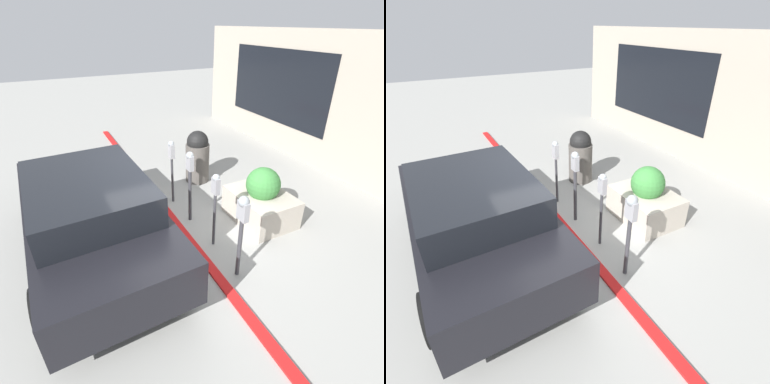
# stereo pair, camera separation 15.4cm
# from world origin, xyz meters

# --- Properties ---
(ground_plane) EXTENTS (40.00, 40.00, 0.00)m
(ground_plane) POSITION_xyz_m (0.00, 0.00, 0.00)
(ground_plane) COLOR #999993
(curb_strip) EXTENTS (13.50, 0.16, 0.04)m
(curb_strip) POSITION_xyz_m (0.00, 0.08, 0.02)
(curb_strip) COLOR red
(curb_strip) RESTS_ON ground_plane
(building_facade) EXTENTS (13.50, 0.17, 3.38)m
(building_facade) POSITION_xyz_m (0.00, -4.47, 1.70)
(building_facade) COLOR #9E9384
(building_facade) RESTS_ON ground_plane
(parking_meter_nearest) EXTENTS (0.20, 0.17, 1.44)m
(parking_meter_nearest) POSITION_xyz_m (-1.29, -0.24, 1.04)
(parking_meter_nearest) COLOR #38383D
(parking_meter_nearest) RESTS_ON ground_plane
(parking_meter_second) EXTENTS (0.15, 0.13, 1.41)m
(parking_meter_second) POSITION_xyz_m (-0.47, -0.28, 1.02)
(parking_meter_second) COLOR #38383D
(parking_meter_second) RESTS_ON ground_plane
(parking_meter_middle) EXTENTS (0.17, 0.14, 1.48)m
(parking_meter_middle) POSITION_xyz_m (0.41, -0.24, 1.01)
(parking_meter_middle) COLOR #38383D
(parking_meter_middle) RESTS_ON ground_plane
(parking_meter_fourth) EXTENTS (0.15, 0.13, 1.43)m
(parking_meter_fourth) POSITION_xyz_m (1.22, -0.22, 1.03)
(parking_meter_fourth) COLOR #38383D
(parking_meter_fourth) RESTS_ON ground_plane
(planter_box) EXTENTS (1.29, 1.00, 1.14)m
(planter_box) POSITION_xyz_m (-0.20, -1.51, 0.44)
(planter_box) COLOR #B2A899
(planter_box) RESTS_ON ground_plane
(parked_car_front) EXTENTS (4.37, 2.06, 1.52)m
(parked_car_front) POSITION_xyz_m (0.25, 1.64, 0.81)
(parked_car_front) COLOR black
(parked_car_front) RESTS_ON ground_plane
(trash_bin) EXTENTS (0.58, 0.58, 1.28)m
(trash_bin) POSITION_xyz_m (1.91, -1.19, 0.64)
(trash_bin) COLOR #514C47
(trash_bin) RESTS_ON ground_plane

